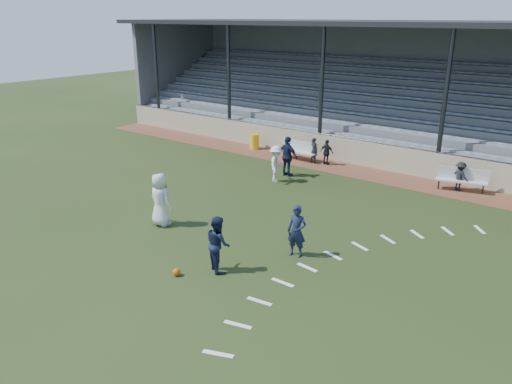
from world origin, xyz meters
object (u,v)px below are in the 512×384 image
player_navy_lead (297,231)px  trash_bin (254,141)px  bench_left (299,149)px  football (177,272)px  bench_right (463,178)px  player_white_lead (160,200)px

player_navy_lead → trash_bin: bearing=121.8°
bench_left → football: 12.60m
bench_right → player_navy_lead: (-2.16, -9.10, 0.22)m
football → player_white_lead: bearing=144.0°
bench_right → trash_bin: (-10.98, 0.19, -0.16)m
trash_bin → player_white_lead: player_white_lead is taller
football → bench_right: bearing=71.3°
player_navy_lead → bench_right: bearing=64.9°
player_navy_lead → football: bearing=-134.1°
bench_left → bench_right: 7.90m
bench_right → trash_bin: bearing=163.4°
bench_right → trash_bin: 10.98m
trash_bin → player_white_lead: bearing=-69.4°
bench_right → player_white_lead: 12.28m
trash_bin → player_navy_lead: size_ratio=0.51×
player_white_lead → player_navy_lead: size_ratio=1.16×
football → player_white_lead: player_white_lead is taller
bench_left → trash_bin: bearing=175.4°
bench_left → football: bench_left is taller
bench_left → bench_right: size_ratio=0.99×
bench_right → football: bench_right is taller
bench_left → trash_bin: 3.11m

